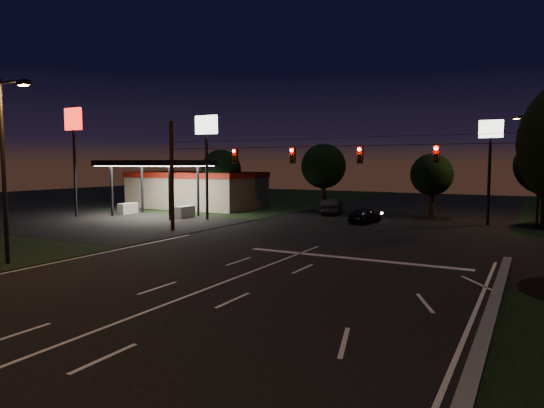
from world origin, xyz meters
The scene contains 16 objects.
ground centered at (0.00, 0.00, 0.00)m, with size 140.00×140.00×0.00m, color black.
cross_street_left centered at (-20.00, 16.00, 0.00)m, with size 20.00×16.00×0.02m, color black.
stop_bar centered at (3.00, 11.50, 0.01)m, with size 12.00×0.50×0.01m, color silver.
utility_pole_left centered at (-12.00, 15.00, 0.00)m, with size 0.28×0.28×8.00m, color black.
signal_span centered at (0.00, 14.96, 5.50)m, with size 24.00×0.40×1.56m.
gas_station centered at (-21.86, 30.39, 2.38)m, with size 14.20×16.10×5.25m.
pole_sign_left_near centered at (-14.00, 22.00, 6.98)m, with size 2.20×0.30×9.10m.
pole_sign_left_far centered at (-26.00, 18.00, 7.61)m, with size 2.00×0.30×10.00m.
pole_sign_right centered at (8.00, 30.00, 6.24)m, with size 1.80×0.30×8.40m.
street_light_left centered at (-11.24, 2.00, 5.24)m, with size 2.20×0.35×9.00m.
street_light_right_far centered at (11.24, 32.00, 5.24)m, with size 2.20×0.35×9.00m.
tree_far_a centered at (-17.98, 30.12, 4.26)m, with size 4.20×4.20×6.42m.
tree_far_b centered at (-7.98, 34.13, 4.61)m, with size 4.60×4.60×6.98m.
tree_far_c centered at (3.02, 33.10, 3.90)m, with size 3.80×3.80×5.86m.
car_oncoming_a centered at (-1.08, 26.42, 0.65)m, with size 1.55×3.84×1.31m, color black.
car_oncoming_b centered at (-6.06, 31.51, 0.74)m, with size 1.57×4.50×1.48m, color black.
Camera 1 is at (11.32, -12.48, 4.98)m, focal length 32.00 mm.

